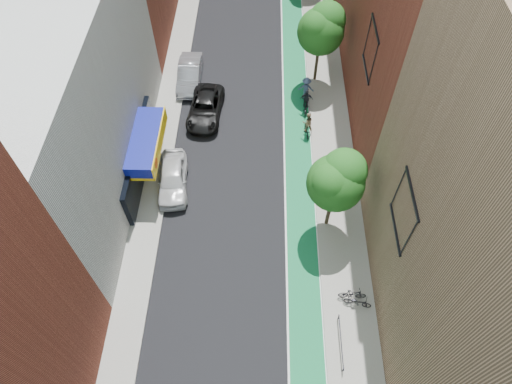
# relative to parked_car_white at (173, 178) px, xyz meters

# --- Properties ---
(bike_lane) EXTENTS (2.00, 68.00, 0.01)m
(bike_lane) POSITION_rel_parked_car_white_xyz_m (8.60, 13.10, -0.81)
(bike_lane) COLOR #157834
(bike_lane) RESTS_ON ground
(sidewalk_left) EXTENTS (2.00, 68.00, 0.15)m
(sidewalk_left) POSITION_rel_parked_car_white_xyz_m (-1.40, 13.10, -0.74)
(sidewalk_left) COLOR gray
(sidewalk_left) RESTS_ON ground
(sidewalk_right) EXTENTS (3.00, 68.00, 0.15)m
(sidewalk_right) POSITION_rel_parked_car_white_xyz_m (11.10, 13.10, -0.74)
(sidewalk_right) COLOR gray
(sidewalk_right) RESTS_ON ground
(building_left_white) EXTENTS (8.00, 20.00, 12.00)m
(building_left_white) POSITION_rel_parked_car_white_xyz_m (-6.40, 1.10, 5.19)
(building_left_white) COLOR silver
(building_left_white) RESTS_ON ground
(tree_near) EXTENTS (3.40, 3.36, 6.42)m
(tree_near) POSITION_rel_parked_car_white_xyz_m (10.25, -2.88, 3.84)
(tree_near) COLOR #332619
(tree_near) RESTS_ON ground
(tree_mid) EXTENTS (3.55, 3.53, 6.74)m
(tree_mid) POSITION_rel_parked_car_white_xyz_m (10.25, 11.12, 4.07)
(tree_mid) COLOR #332619
(tree_mid) RESTS_ON ground
(parked_car_white) EXTENTS (2.38, 4.95, 1.63)m
(parked_car_white) POSITION_rel_parked_car_white_xyz_m (0.00, 0.00, 0.00)
(parked_car_white) COLOR silver
(parked_car_white) RESTS_ON ground
(parked_car_black) EXTENTS (2.76, 5.35, 1.44)m
(parked_car_black) POSITION_rel_parked_car_white_xyz_m (1.60, 6.83, -0.09)
(parked_car_black) COLOR black
(parked_car_black) RESTS_ON ground
(parked_car_silver) EXTENTS (1.74, 4.96, 1.63)m
(parked_car_silver) POSITION_rel_parked_car_white_xyz_m (0.00, 10.63, 0.00)
(parked_car_silver) COLOR #9C9EA5
(parked_car_silver) RESTS_ON ground
(cyclist_lane_near) EXTENTS (0.86, 1.68, 1.97)m
(cyclist_lane_near) POSITION_rel_parked_car_white_xyz_m (9.27, 5.04, 0.02)
(cyclist_lane_near) COLOR black
(cyclist_lane_near) RESTS_ON ground
(cyclist_lane_mid) EXTENTS (0.97, 1.84, 1.95)m
(cyclist_lane_mid) POSITION_rel_parked_car_white_xyz_m (9.30, 7.51, -0.10)
(cyclist_lane_mid) COLOR black
(cyclist_lane_mid) RESTS_ON ground
(cyclist_lane_far) EXTENTS (1.30, 1.77, 2.23)m
(cyclist_lane_far) POSITION_rel_parked_car_white_xyz_m (9.30, 8.59, 0.20)
(cyclist_lane_far) COLOR black
(cyclist_lane_far) RESTS_ON ground
(parked_bike_mid) EXTENTS (1.62, 0.52, 0.97)m
(parked_bike_mid) POSITION_rel_parked_car_white_xyz_m (11.27, -8.00, -0.18)
(parked_bike_mid) COLOR black
(parked_bike_mid) RESTS_ON sidewalk_right
(parked_bike_far) EXTENTS (1.65, 0.89, 0.82)m
(parked_bike_far) POSITION_rel_parked_car_white_xyz_m (11.54, -8.41, -0.25)
(parked_bike_far) COLOR black
(parked_bike_far) RESTS_ON sidewalk_right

